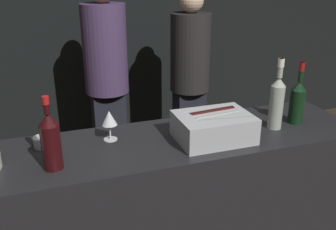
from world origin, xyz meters
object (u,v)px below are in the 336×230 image
object	(u,v)px
person_blond_tee	(106,72)
person_in_hoodie	(190,72)
red_wine_bottle_tall	(51,140)
ice_bin_with_bottles	(215,126)
red_wine_bottle_burgundy	(297,100)
wine_glass	(109,119)
candle_votive	(42,142)
white_wine_bottle	(277,101)

from	to	relation	value
person_blond_tee	person_in_hoodie	bearing A→B (deg)	-167.80
person_blond_tee	red_wine_bottle_tall	bearing A→B (deg)	85.08
ice_bin_with_bottles	red_wine_bottle_burgundy	distance (m)	0.52
wine_glass	person_blond_tee	distance (m)	1.39
wine_glass	candle_votive	xyz separation A→B (m)	(-0.32, 0.03, -0.08)
ice_bin_with_bottles	person_blond_tee	world-z (taller)	person_blond_tee
wine_glass	person_in_hoodie	distance (m)	1.68
candle_votive	red_wine_bottle_burgundy	size ratio (longest dim) A/B	0.24
red_wine_bottle_tall	red_wine_bottle_burgundy	size ratio (longest dim) A/B	0.95
ice_bin_with_bottles	wine_glass	xyz separation A→B (m)	(-0.49, 0.16, 0.04)
ice_bin_with_bottles	wine_glass	distance (m)	0.52
red_wine_bottle_burgundy	person_in_hoodie	bearing A→B (deg)	90.91
white_wine_bottle	red_wine_bottle_tall	bearing A→B (deg)	-176.82
ice_bin_with_bottles	person_in_hoodie	size ratio (longest dim) A/B	0.23
red_wine_bottle_tall	red_wine_bottle_burgundy	distance (m)	1.29
candle_votive	person_blond_tee	size ratio (longest dim) A/B	0.05
ice_bin_with_bottles	wine_glass	world-z (taller)	wine_glass
candle_votive	white_wine_bottle	size ratio (longest dim) A/B	0.22
white_wine_bottle	person_blond_tee	size ratio (longest dim) A/B	0.22
ice_bin_with_bottles	person_in_hoodie	distance (m)	1.60
red_wine_bottle_tall	red_wine_bottle_burgundy	xyz separation A→B (m)	(1.28, 0.09, -0.00)
white_wine_bottle	ice_bin_with_bottles	bearing A→B (deg)	-176.31
candle_votive	person_in_hoodie	distance (m)	1.86
candle_votive	person_blond_tee	bearing A→B (deg)	67.78
wine_glass	red_wine_bottle_tall	xyz separation A→B (m)	(-0.28, -0.20, 0.02)
ice_bin_with_bottles	red_wine_bottle_tall	distance (m)	0.77
wine_glass	candle_votive	world-z (taller)	wine_glass
red_wine_bottle_burgundy	candle_votive	bearing A→B (deg)	174.04
red_wine_bottle_burgundy	red_wine_bottle_tall	bearing A→B (deg)	-176.04
white_wine_bottle	person_blond_tee	world-z (taller)	person_blond_tee
ice_bin_with_bottles	candle_votive	bearing A→B (deg)	166.97
ice_bin_with_bottles	candle_votive	size ratio (longest dim) A/B	4.47
wine_glass	person_blond_tee	xyz separation A→B (m)	(0.23, 1.36, -0.13)
ice_bin_with_bottles	person_in_hoodie	world-z (taller)	person_in_hoodie
wine_glass	person_in_hoodie	world-z (taller)	person_in_hoodie
red_wine_bottle_tall	white_wine_bottle	size ratio (longest dim) A/B	0.86
wine_glass	red_wine_bottle_burgundy	distance (m)	1.01
candle_votive	wine_glass	bearing A→B (deg)	-4.74
wine_glass	candle_votive	bearing A→B (deg)	175.26
white_wine_bottle	person_in_hoodie	bearing A→B (deg)	85.14
ice_bin_with_bottles	wine_glass	size ratio (longest dim) A/B	2.41
wine_glass	person_blond_tee	bearing A→B (deg)	80.57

